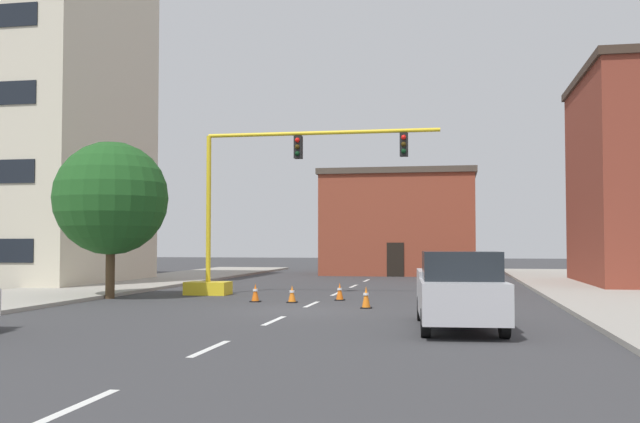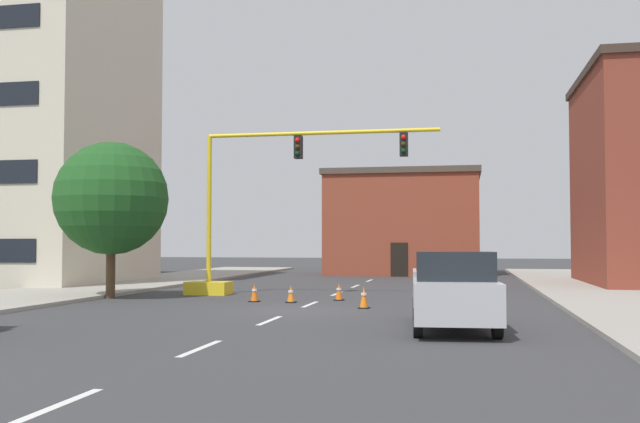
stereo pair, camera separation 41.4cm
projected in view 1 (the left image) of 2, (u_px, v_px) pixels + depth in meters
The scene contains 18 objects.
ground_plane at pixel (297, 311), 23.47m from camera, with size 160.00×160.00×0.00m, color #38383A.
sidewalk_left at pixel (89, 289), 33.43m from camera, with size 6.00×56.00×0.14m, color #9E998E.
sidewalk_right at pixel (619, 296), 29.25m from camera, with size 6.00×56.00×0.14m, color #9E998E.
lane_stripe_seg_0 at pixel (74, 408), 9.72m from camera, with size 0.16×2.40×0.01m, color silver.
lane_stripe_seg_1 at pixel (210, 349), 15.12m from camera, with size 0.16×2.40×0.01m, color silver.
lane_stripe_seg_2 at pixel (274, 321), 20.53m from camera, with size 0.16×2.40×0.01m, color silver.
lane_stripe_seg_3 at pixel (312, 304), 25.93m from camera, with size 0.16×2.40×0.01m, color silver.
lane_stripe_seg_4 at pixel (336, 294), 31.33m from camera, with size 0.16×2.40×0.01m, color silver.
lane_stripe_seg_5 at pixel (354, 286), 36.74m from camera, with size 0.16×2.40×0.01m, color silver.
lane_stripe_seg_6 at pixel (366, 280), 42.14m from camera, with size 0.16×2.40×0.01m, color silver.
building_brick_center at pixel (400, 223), 50.91m from camera, with size 10.49×8.05×7.13m.
traffic_signal_gantry at pixel (241, 239), 30.57m from camera, with size 10.65×1.20×6.83m.
tree_left_near at pixel (111, 198), 28.81m from camera, with size 4.50×4.50×6.21m.
pickup_truck_silver at pixel (458, 291), 18.61m from camera, with size 2.39×5.53×1.99m.
traffic_cone_roadside_a at pixel (255, 293), 27.03m from camera, with size 0.36×0.36×0.68m.
traffic_cone_roadside_b at pixel (292, 294), 26.68m from camera, with size 0.36×0.36×0.64m.
traffic_cone_roadside_c at pixel (340, 292), 27.71m from camera, with size 0.36×0.36×0.67m.
traffic_cone_roadside_d at pixel (366, 297), 24.38m from camera, with size 0.36×0.36×0.75m.
Camera 1 is at (5.02, -23.06, 2.21)m, focal length 40.87 mm.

